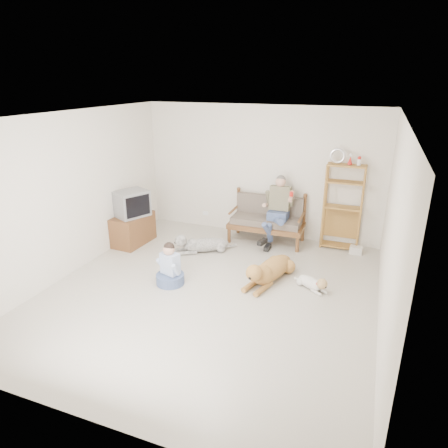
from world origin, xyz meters
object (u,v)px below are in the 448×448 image
at_px(golden_retriever, 269,270).
at_px(etagere, 342,206).
at_px(loveseat, 267,218).
at_px(tv_stand, 133,229).

bearing_deg(golden_retriever, etagere, 78.29).
bearing_deg(golden_retriever, loveseat, 121.36).
distance_m(loveseat, tv_stand, 2.75).
bearing_deg(loveseat, tv_stand, -157.12).
bearing_deg(loveseat, golden_retriever, -74.80).
relative_size(loveseat, etagere, 0.77).
relative_size(etagere, golden_retriever, 1.30).
xyz_separation_m(etagere, tv_stand, (-3.94, -1.26, -0.56)).
xyz_separation_m(etagere, golden_retriever, (-0.94, -1.85, -0.67)).
xyz_separation_m(loveseat, golden_retriever, (0.49, -1.70, -0.30)).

